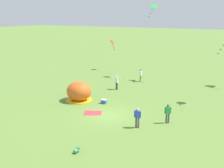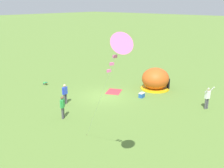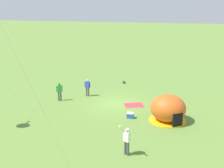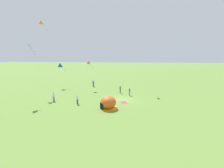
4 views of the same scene
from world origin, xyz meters
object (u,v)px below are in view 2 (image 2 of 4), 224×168
cooler_box (142,95)px  person_far_back (65,93)px  toddler_crawling (45,83)px  person_near_tent (63,106)px  person_center_field (207,97)px  popup_tent (156,79)px  kite_pink (119,47)px

cooler_box → person_far_back: (5.48, -3.90, 0.74)m
cooler_box → toddler_crawling: cooler_box is taller
cooler_box → person_near_tent: size_ratio=0.32×
person_center_field → popup_tent: bearing=-105.6°
toddler_crawling → person_center_field: 15.73m
person_near_tent → person_far_back: bearing=-132.5°
cooler_box → person_far_back: 6.77m
person_center_field → cooler_box: bearing=-76.9°
cooler_box → person_near_tent: (7.40, -1.80, 0.74)m
toddler_crawling → kite_pink: (7.25, 15.81, 6.37)m
popup_tent → person_far_back: 9.05m
toddler_crawling → person_center_field: bearing=107.4°
person_near_tent → person_center_field: size_ratio=0.91×
toddler_crawling → person_center_field: person_center_field is taller
toddler_crawling → kite_pink: size_ratio=0.08×
popup_tent → person_far_back: (8.35, -3.49, -0.03)m
toddler_crawling → kite_pink: bearing=65.4°
popup_tent → person_far_back: bearing=-22.7°
popup_tent → kite_pink: size_ratio=0.39×
cooler_box → kite_pink: 13.89m
person_near_tent → person_far_back: (-1.92, -2.10, 0.00)m
popup_tent → toddler_crawling: (6.32, -9.20, -0.82)m
toddler_crawling → kite_pink: 18.52m
cooler_box → person_center_field: bearing=103.1°
person_center_field → kite_pink: kite_pink is taller
person_far_back → kite_pink: 12.67m
toddler_crawling → person_center_field: size_ratio=0.29×
person_far_back → kite_pink: size_ratio=0.24×
popup_tent → toddler_crawling: size_ratio=5.13×
person_far_back → person_center_field: 11.46m
person_near_tent → cooler_box: bearing=166.3°
cooler_box → person_center_field: (-1.25, 5.38, 0.78)m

